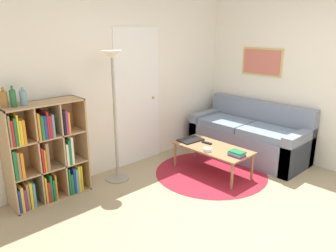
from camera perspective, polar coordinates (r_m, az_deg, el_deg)
ground_plane at (r=3.77m, az=14.96°, el=-16.20°), size 14.00×14.00×0.00m
wall_back at (r=4.80m, az=-7.56°, el=7.92°), size 7.05×0.11×2.60m
wall_right at (r=5.57m, az=17.39°, el=8.67°), size 0.08×5.25×2.60m
rug at (r=4.82m, az=7.48°, el=-8.02°), size 1.60×1.60×0.01m
bookshelf at (r=4.15m, az=-20.78°, el=-4.84°), size 0.93×0.34×1.20m
floor_lamp at (r=4.26m, az=-9.58°, el=7.06°), size 0.32×0.32×1.74m
couch at (r=5.49m, az=14.08°, el=-1.92°), size 0.80×1.85×0.87m
coffee_table at (r=4.71m, az=7.73°, el=-4.03°), size 0.54×1.12×0.39m
laptop at (r=4.92m, az=3.97°, el=-2.42°), size 0.38×0.28×0.02m
bowl at (r=4.51m, az=6.88°, el=-4.13°), size 0.11×0.11×0.05m
book_stack_on_table at (r=4.42m, az=11.90°, el=-4.73°), size 0.15×0.21×0.06m
remote at (r=4.82m, az=6.78°, el=-2.93°), size 0.06×0.16×0.02m
bottle_left at (r=3.87m, az=-26.68°, el=4.20°), size 0.08×0.08×0.22m
bottle_middle at (r=3.86m, az=-25.38°, el=4.42°), size 0.06×0.06×0.23m
bottle_right at (r=3.89m, az=-23.88°, el=4.51°), size 0.08×0.08×0.20m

